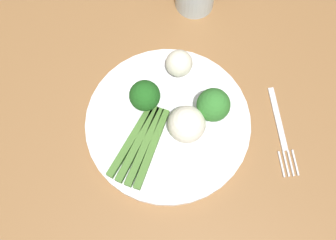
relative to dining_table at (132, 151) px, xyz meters
The scene contains 9 objects.
ground_plane 0.69m from the dining_table, ahead, with size 6.00×6.00×0.02m, color gray.
dining_table is the anchor object (origin of this frame).
plate 0.13m from the dining_table, 155.31° to the right, with size 0.29×0.29×0.01m, color white.
asparagus_bundle 0.12m from the dining_table, 149.10° to the left, with size 0.09×0.15×0.01m.
broccoli_near_center 0.21m from the dining_table, 158.84° to the right, with size 0.06×0.06×0.07m.
broccoli_left 0.16m from the dining_table, 114.30° to the right, with size 0.05×0.05×0.06m.
cauliflower_front 0.18m from the dining_table, 169.84° to the right, with size 0.06×0.06×0.06m, color white.
cauliflower_back 0.20m from the dining_table, 119.21° to the right, with size 0.05×0.05×0.05m, color silver.
fork 0.29m from the dining_table, behind, with size 0.06×0.16×0.00m.
Camera 1 is at (-0.10, 0.19, 1.40)m, focal length 39.90 mm.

